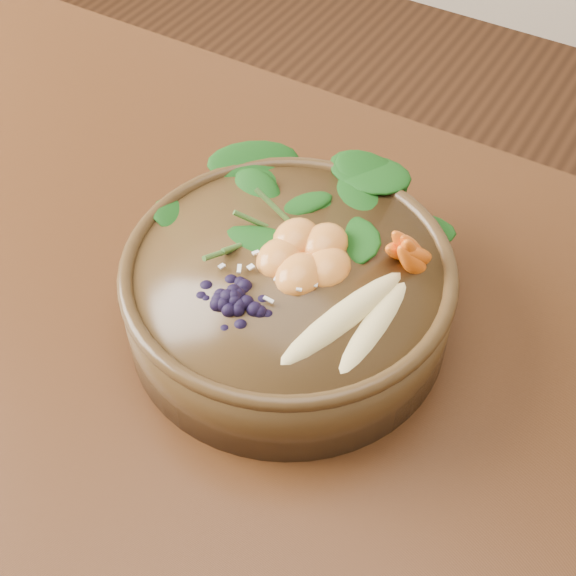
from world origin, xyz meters
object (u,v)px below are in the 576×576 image
banana_halves (360,310)px  stoneware_bowl (288,296)px  mandarin_cluster (306,244)px  carrot_cluster (400,224)px  blueberry_pile (233,286)px  kale_heap (307,190)px  dining_table (200,490)px

banana_halves → stoneware_bowl: bearing=-177.3°
stoneware_bowl → mandarin_cluster: 0.05m
stoneware_bowl → mandarin_cluster: (0.01, 0.02, 0.05)m
carrot_cluster → mandarin_cluster: size_ratio=0.87×
stoneware_bowl → mandarin_cluster: mandarin_cluster is taller
carrot_cluster → blueberry_pile: (-0.08, -0.11, -0.02)m
kale_heap → mandarin_cluster: (0.03, -0.05, -0.01)m
kale_heap → blueberry_pile: (0.01, -0.12, -0.00)m
carrot_cluster → dining_table: bearing=-94.1°
kale_heap → carrot_cluster: bearing=-8.4°
dining_table → blueberry_pile: blueberry_pile is taller
mandarin_cluster → carrot_cluster: bearing=31.2°
kale_heap → mandarin_cluster: bearing=-60.7°
dining_table → carrot_cluster: (0.08, 0.18, 0.20)m
banana_halves → kale_heap: bearing=156.5°
carrot_cluster → banana_halves: carrot_cluster is taller
banana_halves → blueberry_pile: bearing=-141.5°
carrot_cluster → kale_heap: bearing=-169.5°
mandarin_cluster → banana_halves: bearing=-28.7°
dining_table → kale_heap: 0.27m
dining_table → stoneware_bowl: 0.18m
mandarin_cluster → blueberry_pile: size_ratio=0.69×
dining_table → blueberry_pile: bearing=94.5°
dining_table → blueberry_pile: (-0.01, 0.08, 0.18)m
kale_heap → carrot_cluster: carrot_cluster is taller
kale_heap → banana_halves: bearing=-42.5°
kale_heap → blueberry_pile: size_ratio=1.42×
stoneware_bowl → carrot_cluster: (0.07, 0.05, 0.07)m
carrot_cluster → banana_halves: size_ratio=0.52×
mandarin_cluster → blueberry_pile: (-0.02, -0.07, 0.00)m
dining_table → blueberry_pile: size_ratio=12.92×
dining_table → stoneware_bowl: (0.01, 0.13, 0.13)m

